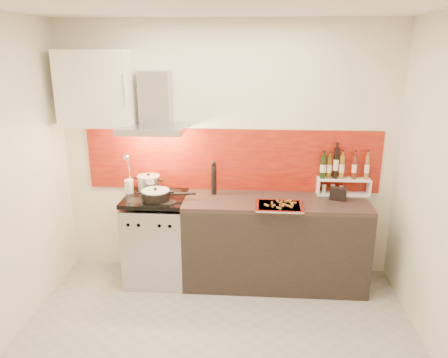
# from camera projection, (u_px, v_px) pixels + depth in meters

# --- Properties ---
(floor) EXTENTS (3.40, 3.40, 0.00)m
(floor) POSITION_uv_depth(u_px,v_px,m) (215.00, 350.00, 3.51)
(floor) COLOR #9E9991
(floor) RESTS_ON ground
(ceiling) EXTENTS (3.40, 2.80, 0.02)m
(ceiling) POSITION_uv_depth(u_px,v_px,m) (213.00, 3.00, 2.74)
(ceiling) COLOR white
(ceiling) RESTS_ON back_wall
(back_wall) EXTENTS (3.40, 0.02, 2.60)m
(back_wall) POSITION_uv_depth(u_px,v_px,m) (227.00, 152.00, 4.46)
(back_wall) COLOR silver
(back_wall) RESTS_ON ground
(backsplash) EXTENTS (3.00, 0.02, 0.64)m
(backsplash) POSITION_uv_depth(u_px,v_px,m) (232.00, 160.00, 4.47)
(backsplash) COLOR maroon
(backsplash) RESTS_ON back_wall
(range_stove) EXTENTS (0.60, 0.60, 0.91)m
(range_stove) POSITION_uv_depth(u_px,v_px,m) (157.00, 239.00, 4.47)
(range_stove) COLOR #B7B7BA
(range_stove) RESTS_ON ground
(counter) EXTENTS (1.80, 0.60, 0.90)m
(counter) POSITION_uv_depth(u_px,v_px,m) (275.00, 242.00, 4.39)
(counter) COLOR black
(counter) RESTS_ON ground
(range_hood) EXTENTS (0.62, 0.50, 0.61)m
(range_hood) POSITION_uv_depth(u_px,v_px,m) (154.00, 110.00, 4.22)
(range_hood) COLOR #B7B7BA
(range_hood) RESTS_ON back_wall
(upper_cabinet) EXTENTS (0.70, 0.35, 0.72)m
(upper_cabinet) POSITION_uv_depth(u_px,v_px,m) (96.00, 88.00, 4.19)
(upper_cabinet) COLOR white
(upper_cabinet) RESTS_ON back_wall
(stock_pot) EXTENTS (0.23, 0.23, 0.20)m
(stock_pot) POSITION_uv_depth(u_px,v_px,m) (149.00, 183.00, 4.45)
(stock_pot) COLOR #B7B7BA
(stock_pot) RESTS_ON range_stove
(saute_pan) EXTENTS (0.52, 0.27, 0.13)m
(saute_pan) POSITION_uv_depth(u_px,v_px,m) (156.00, 195.00, 4.23)
(saute_pan) COLOR black
(saute_pan) RESTS_ON range_stove
(utensil_jar) EXTENTS (0.09, 0.13, 0.43)m
(utensil_jar) POSITION_uv_depth(u_px,v_px,m) (129.00, 182.00, 4.39)
(utensil_jar) COLOR silver
(utensil_jar) RESTS_ON range_stove
(pepper_mill) EXTENTS (0.05, 0.05, 0.35)m
(pepper_mill) POSITION_uv_depth(u_px,v_px,m) (214.00, 178.00, 4.37)
(pepper_mill) COLOR black
(pepper_mill) RESTS_ON counter
(step_shelf) EXTENTS (0.52, 0.14, 0.48)m
(step_shelf) POSITION_uv_depth(u_px,v_px,m) (341.00, 176.00, 4.36)
(step_shelf) COLOR white
(step_shelf) RESTS_ON counter
(caddy_box) EXTENTS (0.17, 0.11, 0.13)m
(caddy_box) POSITION_uv_depth(u_px,v_px,m) (338.00, 194.00, 4.24)
(caddy_box) COLOR black
(caddy_box) RESTS_ON counter
(baking_tray) EXTENTS (0.45, 0.35, 0.03)m
(baking_tray) POSITION_uv_depth(u_px,v_px,m) (279.00, 206.00, 4.06)
(baking_tray) COLOR silver
(baking_tray) RESTS_ON counter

